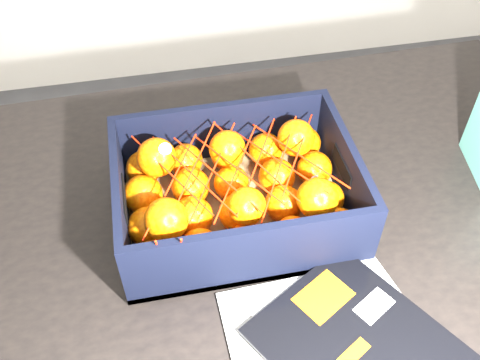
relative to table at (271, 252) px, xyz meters
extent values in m
cube|color=black|center=(0.00, 0.00, 0.08)|extent=(1.22, 0.84, 0.04)
cylinder|color=black|center=(-0.55, 0.35, -0.30)|extent=(0.06, 0.06, 0.71)
cylinder|color=black|center=(0.55, 0.35, -0.30)|extent=(0.06, 0.06, 0.71)
cube|color=silver|center=(0.05, -0.26, 0.11)|extent=(0.26, 0.32, 0.01)
cube|color=black|center=(0.06, -0.26, 0.11)|extent=(0.32, 0.35, 0.01)
cube|color=orange|center=(0.03, -0.17, 0.12)|extent=(0.09, 0.09, 0.00)
cube|color=white|center=(0.09, -0.20, 0.12)|extent=(0.06, 0.06, 0.00)
cube|color=brown|center=(-0.06, 0.02, 0.10)|extent=(0.37, 0.28, 0.01)
cube|color=black|center=(-0.06, 0.15, 0.16)|extent=(0.37, 0.01, 0.12)
cube|color=black|center=(-0.06, -0.11, 0.16)|extent=(0.37, 0.01, 0.12)
cube|color=black|center=(-0.24, 0.02, 0.16)|extent=(0.01, 0.25, 0.12)
cube|color=black|center=(0.12, 0.02, 0.16)|extent=(0.01, 0.25, 0.12)
sphere|color=#F16105|center=(-0.20, -0.08, 0.14)|extent=(0.06, 0.06, 0.06)
sphere|color=#F16105|center=(-0.20, -0.02, 0.14)|extent=(0.06, 0.06, 0.06)
sphere|color=#F16105|center=(-0.20, 0.05, 0.14)|extent=(0.06, 0.06, 0.06)
sphere|color=#F16105|center=(-0.20, 0.11, 0.14)|extent=(0.06, 0.06, 0.06)
sphere|color=#F16105|center=(-0.13, -0.07, 0.14)|extent=(0.06, 0.06, 0.06)
sphere|color=#F16105|center=(-0.13, -0.01, 0.14)|extent=(0.06, 0.06, 0.06)
sphere|color=#F16105|center=(-0.13, 0.05, 0.14)|extent=(0.06, 0.06, 0.06)
sphere|color=#F16105|center=(-0.13, 0.11, 0.14)|extent=(0.06, 0.06, 0.06)
sphere|color=#F16105|center=(-0.06, -0.08, 0.14)|extent=(0.06, 0.06, 0.06)
sphere|color=#F16105|center=(-0.06, -0.02, 0.14)|extent=(0.06, 0.06, 0.06)
sphere|color=#F16105|center=(-0.06, 0.05, 0.14)|extent=(0.06, 0.06, 0.06)
sphere|color=#F16105|center=(-0.05, 0.11, 0.14)|extent=(0.06, 0.06, 0.06)
sphere|color=#F16105|center=(0.01, -0.08, 0.14)|extent=(0.06, 0.06, 0.06)
sphere|color=#F16105|center=(0.01, -0.01, 0.14)|extent=(0.06, 0.06, 0.06)
sphere|color=#F16105|center=(0.02, 0.05, 0.14)|extent=(0.06, 0.06, 0.06)
sphere|color=#F16105|center=(0.01, 0.11, 0.14)|extent=(0.06, 0.06, 0.06)
sphere|color=#F16105|center=(0.08, -0.07, 0.14)|extent=(0.06, 0.06, 0.06)
sphere|color=#F16105|center=(0.08, -0.02, 0.14)|extent=(0.06, 0.06, 0.06)
sphere|color=#F16105|center=(0.08, 0.05, 0.14)|extent=(0.06, 0.06, 0.06)
sphere|color=#F16105|center=(0.08, 0.12, 0.14)|extent=(0.06, 0.06, 0.06)
sphere|color=#F16105|center=(-0.17, -0.05, 0.19)|extent=(0.06, 0.06, 0.06)
sphere|color=#F16105|center=(-0.17, 0.08, 0.19)|extent=(0.06, 0.06, 0.06)
sphere|color=#F16105|center=(-0.06, -0.05, 0.19)|extent=(0.06, 0.06, 0.06)
sphere|color=#F16105|center=(-0.06, 0.08, 0.19)|extent=(0.06, 0.06, 0.06)
sphere|color=#F16105|center=(0.05, -0.05, 0.19)|extent=(0.06, 0.06, 0.06)
sphere|color=#F16105|center=(0.05, 0.08, 0.19)|extent=(0.06, 0.06, 0.06)
cylinder|color=red|center=(-0.16, 0.03, 0.20)|extent=(0.10, 0.19, 0.00)
cylinder|color=red|center=(-0.12, 0.02, 0.20)|extent=(0.10, 0.19, 0.00)
cylinder|color=red|center=(-0.09, 0.01, 0.21)|extent=(0.10, 0.19, 0.01)
cylinder|color=red|center=(-0.06, 0.01, 0.21)|extent=(0.10, 0.19, 0.02)
cylinder|color=red|center=(-0.02, 0.03, 0.20)|extent=(0.10, 0.19, 0.02)
cylinder|color=red|center=(0.01, 0.02, 0.20)|extent=(0.10, 0.19, 0.03)
cylinder|color=red|center=(0.04, 0.03, 0.21)|extent=(0.10, 0.19, 0.03)
cylinder|color=red|center=(-0.16, 0.01, 0.20)|extent=(0.10, 0.19, 0.01)
cylinder|color=red|center=(-0.12, 0.02, 0.21)|extent=(0.10, 0.19, 0.02)
cylinder|color=red|center=(-0.09, 0.03, 0.20)|extent=(0.10, 0.19, 0.01)
cylinder|color=red|center=(-0.06, 0.01, 0.20)|extent=(0.10, 0.19, 0.00)
cylinder|color=red|center=(-0.02, 0.02, 0.20)|extent=(0.10, 0.19, 0.01)
cylinder|color=red|center=(0.01, 0.01, 0.20)|extent=(0.10, 0.19, 0.02)
cylinder|color=red|center=(0.04, 0.03, 0.21)|extent=(0.10, 0.19, 0.03)
cylinder|color=red|center=(-0.19, -0.10, 0.19)|extent=(0.00, 0.03, 0.09)
cylinder|color=red|center=(-0.16, -0.10, 0.19)|extent=(0.01, 0.04, 0.08)
camera|label=1|loc=(-0.17, -0.55, 0.79)|focal=40.84mm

